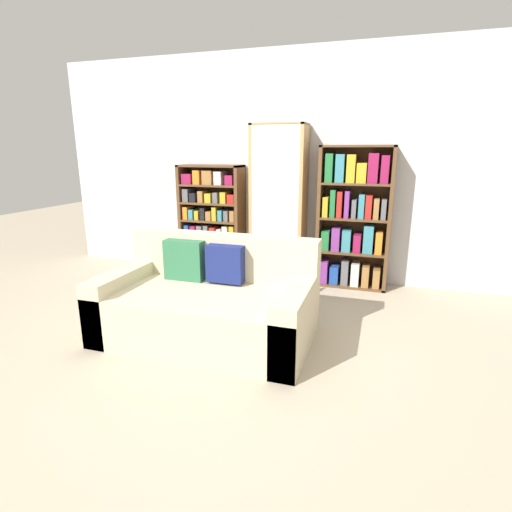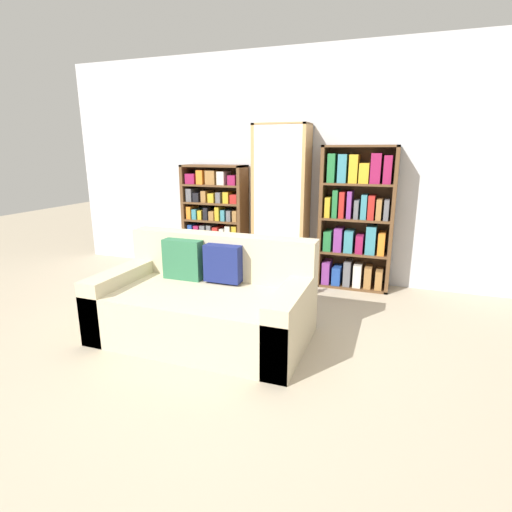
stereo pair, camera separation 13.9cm
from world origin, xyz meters
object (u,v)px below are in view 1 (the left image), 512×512
Objects in this scene: display_cabinet at (279,205)px; bookshelf_right at (353,219)px; bookshelf_left at (212,222)px; wine_bottle at (297,284)px; couch at (209,304)px.

display_cabinet is 0.89m from bookshelf_right.
bookshelf_left reaches higher than wine_bottle.
bookshelf_right is at bearing 48.21° from wine_bottle.
display_cabinet is (0.16, 1.71, 0.63)m from couch.
couch is at bearing -121.01° from bookshelf_right.
couch is 2.08m from bookshelf_right.
bookshelf_right is (1.76, -0.00, 0.13)m from bookshelf_left.
wine_bottle is (0.53, 1.16, -0.14)m from couch.
couch is 1.27× the size of bookshelf_left.
couch is 1.83m from display_cabinet.
couch reaches higher than wine_bottle.
display_cabinet is at bearing -1.05° from bookshelf_left.
bookshelf_right is 4.46× the size of wine_bottle.
display_cabinet is 1.15× the size of bookshelf_right.
bookshelf_left is at bearing 178.95° from display_cabinet.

